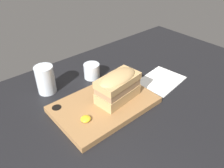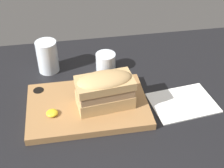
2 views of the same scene
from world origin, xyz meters
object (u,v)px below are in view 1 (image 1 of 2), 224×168
sandwich (118,85)px  water_glass (46,81)px  wine_glass (92,71)px  napkin (161,80)px  serving_board (104,104)px

sandwich → water_glass: 27.87cm
wine_glass → napkin: size_ratio=0.33×
sandwich → serving_board: bearing=163.8°
wine_glass → sandwich: bearing=-99.2°
serving_board → wine_glass: bearing=65.9°
serving_board → napkin: bearing=-5.0°
wine_glass → napkin: bearing=-46.2°
serving_board → water_glass: 24.19cm
serving_board → napkin: 28.19cm
sandwich → napkin: sandwich is taller
water_glass → wine_glass: bearing=-9.3°
serving_board → water_glass: bearing=116.6°
water_glass → sandwich: bearing=-55.4°
serving_board → wine_glass: 20.11cm
water_glass → napkin: 45.74cm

